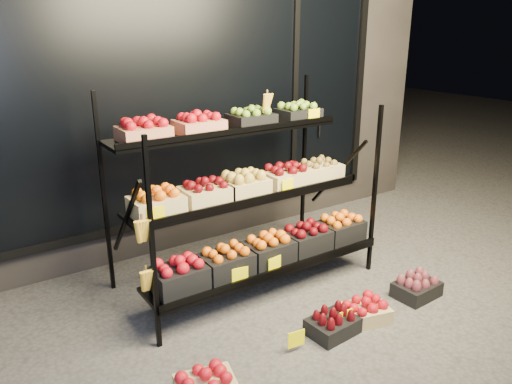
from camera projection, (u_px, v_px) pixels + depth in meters
ground at (292, 312)px, 3.88m from camera, size 24.00×24.00×0.00m
building at (148, 61)px, 5.35m from camera, size 6.00×2.08×3.50m
display_rack at (249, 196)px, 4.10m from camera, size 2.18×1.02×1.68m
tag_floor_a at (296, 344)px, 3.40m from camera, size 0.13×0.01×0.12m
tag_floor_b at (346, 322)px, 3.64m from camera, size 0.13×0.01×0.12m
floor_crate_midleft at (333, 323)px, 3.59m from camera, size 0.37×0.28×0.19m
floor_crate_midright at (365, 311)px, 3.75m from camera, size 0.40×0.34×0.18m
floor_crate_right at (417, 287)px, 4.08m from camera, size 0.37×0.28×0.19m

